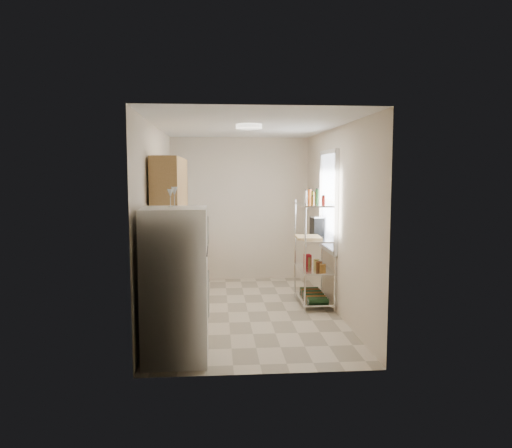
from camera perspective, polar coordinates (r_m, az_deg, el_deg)
The scene contains 16 objects.
room at distance 6.95m, azimuth -0.96°, elevation 0.37°, with size 2.52×4.42×2.62m.
counter_run at distance 7.51m, azimuth -8.22°, elevation -5.81°, with size 0.63×3.51×0.90m.
upper_cabinets at distance 7.03m, azimuth -9.67°, elevation 4.52°, with size 0.33×2.20×0.72m, color tan.
range_hood at distance 7.84m, azimuth -8.71°, elevation 1.60°, with size 0.50×0.60×0.12m, color #B7BABC.
window at distance 7.45m, azimuth 8.31°, elevation 2.62°, with size 0.06×1.00×1.46m, color white.
bakers_rack at distance 7.39m, azimuth 6.69°, elevation -0.83°, with size 0.45×0.90×1.73m.
ceiling_dome at distance 6.64m, azimuth -0.81°, elevation 11.08°, with size 0.34×0.34×0.06m, color white.
refrigerator at distance 5.31m, azimuth -9.21°, elevation -6.86°, with size 0.66×0.66×1.61m, color white.
wine_glass_a at distance 5.28m, azimuth -9.76°, elevation 2.94°, with size 0.07×0.07×0.19m, color silver, non-canonical shape.
wine_glass_b at distance 5.36m, azimuth -9.31°, elevation 3.10°, with size 0.07×0.07×0.21m, color silver, non-canonical shape.
rice_cooker at distance 7.29m, azimuth -8.35°, elevation -1.74°, with size 0.26×0.26×0.21m, color silver.
frying_pan_large at distance 8.01m, azimuth -8.12°, elevation -1.67°, with size 0.24×0.24×0.04m, color black.
frying_pan_small at distance 8.08m, azimuth -7.92°, elevation -1.59°, with size 0.22×0.22×0.04m, color black.
cutting_board at distance 7.34m, azimuth 5.98°, elevation -1.51°, with size 0.35×0.46×0.03m, color tan.
espresso_machine at distance 7.73m, azimuth 6.99°, elevation -0.18°, with size 0.16×0.25×0.29m, color black.
storage_bag at distance 7.77m, azimuth 5.91°, elevation -4.01°, with size 0.09×0.13×0.15m, color maroon.
Camera 1 is at (-0.44, -6.90, 1.98)m, focal length 35.00 mm.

